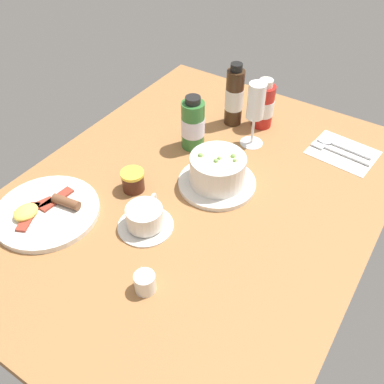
% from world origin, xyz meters
% --- Properties ---
extents(ground_plane, '(1.10, 0.84, 0.03)m').
position_xyz_m(ground_plane, '(0.00, 0.00, -0.01)').
color(ground_plane, '#9E6B3D').
extents(porridge_bowl, '(0.20, 0.20, 0.09)m').
position_xyz_m(porridge_bowl, '(0.06, -0.03, 0.04)').
color(porridge_bowl, silver).
rests_on(porridge_bowl, ground_plane).
extents(cutlery_setting, '(0.15, 0.18, 0.01)m').
position_xyz_m(cutlery_setting, '(0.36, -0.25, 0.00)').
color(cutlery_setting, silver).
rests_on(cutlery_setting, ground_plane).
extents(coffee_cup, '(0.13, 0.13, 0.06)m').
position_xyz_m(coffee_cup, '(-0.16, 0.04, 0.03)').
color(coffee_cup, silver).
rests_on(coffee_cup, ground_plane).
extents(creamer_jug, '(0.05, 0.05, 0.05)m').
position_xyz_m(creamer_jug, '(-0.29, -0.07, 0.02)').
color(creamer_jug, silver).
rests_on(creamer_jug, ground_plane).
extents(wine_glass, '(0.06, 0.06, 0.19)m').
position_xyz_m(wine_glass, '(0.26, -0.02, 0.12)').
color(wine_glass, white).
rests_on(wine_glass, ground_plane).
extents(jam_jar, '(0.06, 0.06, 0.05)m').
position_xyz_m(jam_jar, '(-0.07, 0.14, 0.03)').
color(jam_jar, '#431F14').
rests_on(jam_jar, ground_plane).
extents(sauce_bottle_green, '(0.06, 0.06, 0.15)m').
position_xyz_m(sauce_bottle_green, '(0.16, 0.11, 0.07)').
color(sauce_bottle_green, '#337233').
rests_on(sauce_bottle_green, ground_plane).
extents(sauce_bottle_red, '(0.06, 0.06, 0.15)m').
position_xyz_m(sauce_bottle_red, '(0.36, -0.00, 0.07)').
color(sauce_bottle_red, '#B21E19').
rests_on(sauce_bottle_red, ground_plane).
extents(sauce_bottle_brown, '(0.05, 0.05, 0.19)m').
position_xyz_m(sauce_bottle_brown, '(0.32, 0.08, 0.09)').
color(sauce_bottle_brown, '#382314').
rests_on(sauce_bottle_brown, ground_plane).
extents(breakfast_plate, '(0.25, 0.25, 0.04)m').
position_xyz_m(breakfast_plate, '(-0.25, 0.26, 0.01)').
color(breakfast_plate, silver).
rests_on(breakfast_plate, ground_plane).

